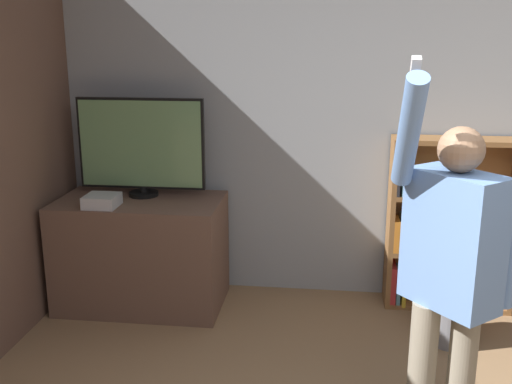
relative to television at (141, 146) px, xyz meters
name	(u,v)px	position (x,y,z in m)	size (l,w,h in m)	color
wall_back	(387,124)	(1.81, 0.33, 0.15)	(6.92, 0.09, 2.70)	#9EA3A8
tv_ledge	(142,252)	(0.00, -0.11, -0.79)	(1.21, 0.69, 0.82)	brown
television	(141,146)	(0.00, 0.00, 0.00)	(0.95, 0.22, 0.74)	black
game_console	(102,201)	(-0.20, -0.32, -0.34)	(0.23, 0.22, 0.09)	silver
bookshelf	(441,226)	(2.22, 0.15, -0.58)	(0.92, 0.28, 1.29)	brown
person	(451,271)	(1.94, -1.64, -0.22)	(0.56, 0.54, 1.93)	gray
waste_bin	(453,313)	(2.24, -0.42, -1.00)	(0.34, 0.34, 0.41)	gray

